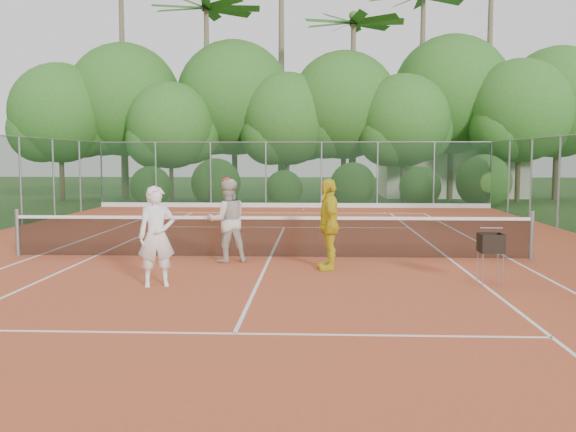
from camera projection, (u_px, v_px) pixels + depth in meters
The scene contains 14 objects.
ground at pixel (270, 259), 14.80m from camera, with size 120.00×120.00×0.00m, color #274D1B.
clay_court at pixel (270, 258), 14.80m from camera, with size 18.00×36.00×0.02m, color #B44C29.
club_building at pixel (450, 171), 38.13m from camera, with size 8.00×5.00×3.00m, color beige.
tennis_net at pixel (270, 236), 14.75m from camera, with size 11.97×0.10×1.10m.
player_white at pixel (157, 236), 11.46m from camera, with size 0.66×0.43×1.81m, color white.
player_center_grp at pixel (227, 220), 14.14m from camera, with size 1.08×0.96×1.87m.
player_yellow at pixel (329, 224), 13.17m from camera, with size 1.10×0.46×1.88m, color yellow.
ball_hopper at pixel (491, 244), 11.65m from camera, with size 0.41×0.41×0.93m.
stray_ball_a at pixel (231, 218), 24.23m from camera, with size 0.07×0.07×0.07m, color #D7EF37.
stray_ball_b at pixel (304, 210), 27.84m from camera, with size 0.07×0.07×0.07m, color #C8DF34.
stray_ball_c at pixel (384, 213), 26.21m from camera, with size 0.07×0.07×0.07m, color yellow.
court_markings at pixel (270, 258), 14.80m from camera, with size 11.03×23.83×0.01m.
fence_back at pixel (294, 175), 29.58m from camera, with size 18.07×0.07×3.00m.
tropical_treeline at pixel (324, 105), 34.38m from camera, with size 32.10×8.49×15.03m.
Camera 1 is at (1.07, -14.61, 2.34)m, focal length 40.00 mm.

